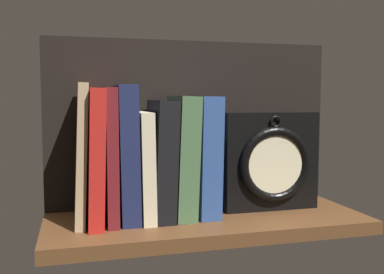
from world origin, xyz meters
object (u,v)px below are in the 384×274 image
object	(u,v)px
book_black_skeptic	(161,159)
book_blue_modern	(203,156)
book_maroon_dawkins	(110,155)
book_navy_bierce	(126,153)
book_green_romantic	(182,156)
framed_clock	(269,161)
book_cream_twain	(143,165)
book_tan_shortstories	(81,154)
book_red_requiem	(95,156)

from	to	relation	value
book_black_skeptic	book_blue_modern	xyz separation A→B (cm)	(8.40, 0.00, 0.38)
book_maroon_dawkins	book_blue_modern	bearing A→B (deg)	0.00
book_navy_bierce	book_green_romantic	bearing A→B (deg)	0.00
book_navy_bierce	book_blue_modern	distance (cm)	15.13
book_maroon_dawkins	book_black_skeptic	world-z (taller)	book_maroon_dawkins
book_black_skeptic	book_blue_modern	size ratio (longest dim) A/B	0.97
book_green_romantic	framed_clock	bearing A→B (deg)	0.94
book_green_romantic	book_cream_twain	bearing A→B (deg)	180.00
book_blue_modern	book_navy_bierce	bearing A→B (deg)	180.00
book_navy_bierce	book_cream_twain	world-z (taller)	book_navy_bierce
book_tan_shortstories	book_green_romantic	world-z (taller)	book_tan_shortstories
book_maroon_dawkins	framed_clock	size ratio (longest dim) A/B	1.23
book_cream_twain	book_maroon_dawkins	bearing A→B (deg)	180.00
book_red_requiem	book_cream_twain	bearing A→B (deg)	0.00
framed_clock	book_navy_bierce	bearing A→B (deg)	-179.40
book_black_skeptic	book_tan_shortstories	bearing A→B (deg)	180.00
book_blue_modern	book_maroon_dawkins	bearing A→B (deg)	180.00
book_black_skeptic	book_red_requiem	bearing A→B (deg)	180.00
book_maroon_dawkins	book_green_romantic	size ratio (longest dim) A/B	1.06
book_cream_twain	framed_clock	xyz separation A→B (cm)	(26.49, 0.31, -0.20)
book_cream_twain	book_green_romantic	bearing A→B (deg)	0.00
book_maroon_dawkins	book_navy_bierce	world-z (taller)	book_navy_bierce
book_navy_bierce	book_green_romantic	world-z (taller)	book_navy_bierce
book_cream_twain	book_black_skeptic	distance (cm)	3.61
book_maroon_dawkins	book_green_romantic	xyz separation A→B (cm)	(13.90, 0.00, -0.75)
book_tan_shortstories	book_red_requiem	size ratio (longest dim) A/B	1.04
book_cream_twain	framed_clock	distance (cm)	26.50
book_green_romantic	book_blue_modern	distance (cm)	4.26
book_red_requiem	framed_clock	world-z (taller)	book_red_requiem
book_red_requiem	book_navy_bierce	xyz separation A→B (cm)	(5.76, 0.00, 0.35)
book_cream_twain	book_green_romantic	size ratio (longest dim) A/B	0.87
book_blue_modern	framed_clock	world-z (taller)	book_blue_modern
framed_clock	book_black_skeptic	bearing A→B (deg)	-179.23
book_red_requiem	book_blue_modern	bearing A→B (deg)	0.00
book_blue_modern	book_cream_twain	bearing A→B (deg)	180.00
framed_clock	book_red_requiem	bearing A→B (deg)	-179.50
book_green_romantic	book_blue_modern	size ratio (longest dim) A/B	1.00
book_tan_shortstories	book_black_skeptic	size ratio (longest dim) A/B	1.14
framed_clock	book_maroon_dawkins	bearing A→B (deg)	-179.46
book_navy_bierce	book_green_romantic	distance (cm)	10.89
book_maroon_dawkins	framed_clock	world-z (taller)	book_maroon_dawkins
framed_clock	book_tan_shortstories	bearing A→B (deg)	-179.53
book_maroon_dawkins	book_navy_bierce	bearing A→B (deg)	0.00
book_black_skeptic	framed_clock	bearing A→B (deg)	0.77
book_cream_twain	book_green_romantic	world-z (taller)	book_green_romantic
book_black_skeptic	book_green_romantic	world-z (taller)	book_green_romantic
book_red_requiem	book_green_romantic	size ratio (longest dim) A/B	1.06
book_navy_bierce	book_blue_modern	xyz separation A→B (cm)	(15.10, 0.00, -1.04)
book_maroon_dawkins	book_navy_bierce	xyz separation A→B (cm)	(3.06, 0.00, 0.28)
book_tan_shortstories	book_green_romantic	xyz separation A→B (cm)	(19.14, 0.00, -1.15)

